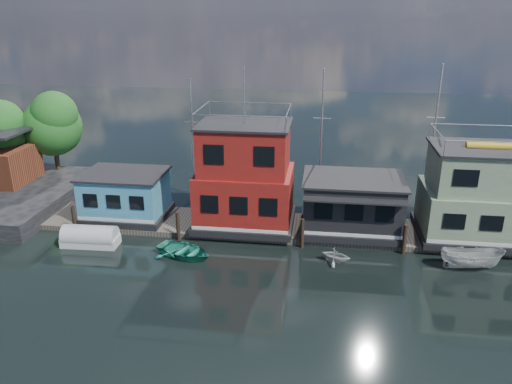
# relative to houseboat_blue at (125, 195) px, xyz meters

# --- Properties ---
(ground) EXTENTS (160.00, 160.00, 0.00)m
(ground) POSITION_rel_houseboat_blue_xyz_m (18.00, -12.00, -2.21)
(ground) COLOR black
(ground) RESTS_ON ground
(dock) EXTENTS (48.00, 5.00, 0.40)m
(dock) POSITION_rel_houseboat_blue_xyz_m (18.00, 0.00, -2.01)
(dock) COLOR #595147
(dock) RESTS_ON ground
(houseboat_blue) EXTENTS (6.40, 4.90, 3.66)m
(houseboat_blue) POSITION_rel_houseboat_blue_xyz_m (0.00, 0.00, 0.00)
(houseboat_blue) COLOR black
(houseboat_blue) RESTS_ON dock
(houseboat_red) EXTENTS (7.40, 5.90, 11.86)m
(houseboat_red) POSITION_rel_houseboat_blue_xyz_m (9.50, 0.00, 1.90)
(houseboat_red) COLOR black
(houseboat_red) RESTS_ON dock
(houseboat_dark) EXTENTS (7.40, 6.10, 4.06)m
(houseboat_dark) POSITION_rel_houseboat_blue_xyz_m (17.50, -0.02, 0.21)
(houseboat_dark) COLOR black
(houseboat_dark) RESTS_ON dock
(houseboat_green) EXTENTS (8.40, 5.90, 7.03)m
(houseboat_green) POSITION_rel_houseboat_blue_xyz_m (26.50, 0.00, 1.34)
(houseboat_green) COLOR black
(houseboat_green) RESTS_ON dock
(pilings) EXTENTS (42.28, 0.28, 2.20)m
(pilings) POSITION_rel_houseboat_blue_xyz_m (17.67, -2.80, -1.11)
(pilings) COLOR #2D2116
(pilings) RESTS_ON ground
(background_masts) EXTENTS (36.40, 0.16, 12.00)m
(background_masts) POSITION_rel_houseboat_blue_xyz_m (22.76, 6.00, 3.35)
(background_masts) COLOR silver
(background_masts) RESTS_ON ground
(shore) EXTENTS (12.40, 15.72, 8.24)m
(shore) POSITION_rel_houseboat_blue_xyz_m (-12.67, 3.86, 1.39)
(shore) COLOR black
(shore) RESTS_ON ground
(dinghy_teal) EXTENTS (4.86, 4.19, 0.85)m
(dinghy_teal) POSITION_rel_houseboat_blue_xyz_m (6.10, -5.23, -1.78)
(dinghy_teal) COLOR #24876F
(dinghy_teal) RESTS_ON ground
(dinghy_white) EXTENTS (2.46, 2.29, 1.06)m
(dinghy_white) POSITION_rel_houseboat_blue_xyz_m (16.32, -4.68, -1.67)
(dinghy_white) COLOR silver
(dinghy_white) RESTS_ON ground
(tarp_runabout) EXTENTS (4.05, 1.76, 1.62)m
(tarp_runabout) POSITION_rel_houseboat_blue_xyz_m (-1.02, -4.47, -1.60)
(tarp_runabout) COLOR silver
(tarp_runabout) RESTS_ON ground
(motorboat) EXTENTS (4.06, 1.62, 1.55)m
(motorboat) POSITION_rel_houseboat_blue_xyz_m (25.05, -4.45, -1.43)
(motorboat) COLOR beige
(motorboat) RESTS_ON ground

